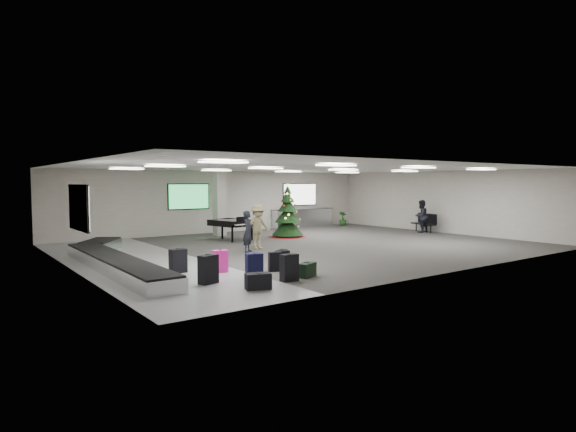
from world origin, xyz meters
TOP-DOWN VIEW (x-y plane):
  - ground at (0.00, 0.00)m, footprint 18.00×18.00m
  - room_envelope at (-0.38, 0.67)m, footprint 18.02×14.02m
  - baggage_carousel at (-7.84, -0.08)m, footprint 2.28×9.71m
  - service_counter at (5.00, 6.65)m, footprint 4.05×0.65m
  - suitcase_0 at (-4.73, -5.22)m, footprint 0.47×0.27m
  - suitcase_1 at (-4.25, -3.86)m, footprint 0.41×0.31m
  - pink_suitcase at (-5.62, -3.06)m, footprint 0.45×0.29m
  - suitcase_3 at (-3.89, -3.71)m, footprint 0.45×0.41m
  - navy_suitcase at (-5.29, -4.37)m, footprint 0.49×0.36m
  - suitcase_5 at (-6.62, -4.27)m, footprint 0.55×0.40m
  - green_duffel at (-4.02, -5.07)m, footprint 0.66×0.50m
  - suitcase_7 at (-3.93, -3.79)m, footprint 0.41×0.22m
  - suitcase_8 at (-6.64, -2.42)m, footprint 0.49×0.31m
  - black_duffel at (-5.94, -5.58)m, footprint 0.69×0.51m
  - christmas_tree at (1.31, 3.12)m, footprint 1.81×1.81m
  - grand_piano at (-1.43, 3.55)m, footprint 1.82×2.17m
  - bench at (8.51, 0.74)m, footprint 0.92×1.62m
  - traveler_a at (-2.84, -0.07)m, footprint 0.67×0.66m
  - traveler_b at (-2.04, 0.50)m, footprint 1.16×0.71m
  - traveler_bench at (8.11, 0.66)m, footprint 0.83×0.65m
  - potted_plant_left at (3.43, 6.01)m, footprint 0.56×0.54m
  - potted_plant_right at (7.60, 6.05)m, footprint 0.62×0.62m

SIDE VIEW (x-z plane):
  - ground at x=0.00m, z-range 0.00..0.00m
  - green_duffel at x=-4.02m, z-range -0.01..0.40m
  - black_duffel at x=-5.94m, z-range -0.01..0.41m
  - baggage_carousel at x=-7.84m, z-range 0.00..0.43m
  - suitcase_1 at x=-4.25m, z-range -0.01..0.58m
  - suitcase_7 at x=-3.93m, z-range -0.01..0.59m
  - suitcase_3 at x=-3.89m, z-range -0.01..0.61m
  - pink_suitcase at x=-5.62m, z-range -0.01..0.66m
  - navy_suitcase at x=-5.29m, z-range -0.01..0.70m
  - suitcase_8 at x=-6.64m, z-range -0.01..0.70m
  - suitcase_0 at x=-4.73m, z-range -0.01..0.73m
  - suitcase_5 at x=-6.62m, z-range -0.01..0.76m
  - potted_plant_left at x=3.43m, z-range 0.00..0.79m
  - potted_plant_right at x=7.60m, z-range 0.00..0.84m
  - service_counter at x=5.00m, z-range 0.01..1.09m
  - bench at x=8.51m, z-range 0.06..1.04m
  - traveler_a at x=-2.84m, z-range 0.00..1.56m
  - grand_piano at x=-1.43m, z-range 0.23..1.33m
  - traveler_bench at x=8.11m, z-range 0.00..1.69m
  - traveler_b at x=-2.04m, z-range 0.00..1.74m
  - christmas_tree at x=1.31m, z-range -0.41..2.17m
  - room_envelope at x=-0.38m, z-range 0.73..3.94m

